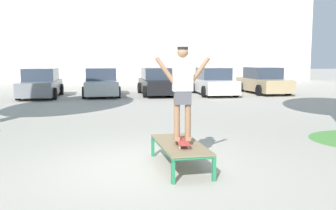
{
  "coord_description": "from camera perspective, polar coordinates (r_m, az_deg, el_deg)",
  "views": [
    {
      "loc": [
        -0.65,
        -7.17,
        2.05
      ],
      "look_at": [
        0.63,
        1.3,
        1.0
      ],
      "focal_mm": 41.46,
      "sensor_mm": 36.0,
      "label": 1
    }
  ],
  "objects": [
    {
      "name": "car_white",
      "position": [
        21.64,
        6.72,
        3.32
      ],
      "size": [
        1.92,
        4.2,
        1.5
      ],
      "color": "silver",
      "rests_on": "ground"
    },
    {
      "name": "skate_box",
      "position": [
        7.28,
        1.77,
        -6.01
      ],
      "size": [
        0.89,
        1.95,
        0.46
      ],
      "color": "#237A4C",
      "rests_on": "ground"
    },
    {
      "name": "car_black",
      "position": [
        21.44,
        -1.55,
        3.34
      ],
      "size": [
        2.02,
        4.25,
        1.5
      ],
      "color": "black",
      "rests_on": "ground"
    },
    {
      "name": "car_silver",
      "position": [
        21.27,
        -9.82,
        3.21
      ],
      "size": [
        2.01,
        4.25,
        1.5
      ],
      "color": "#B7BABF",
      "rests_on": "ground"
    },
    {
      "name": "skateboard",
      "position": [
        7.09,
        2.12,
        -5.34
      ],
      "size": [
        0.25,
        0.81,
        0.09
      ],
      "color": "#B23333",
      "rests_on": "skate_box"
    },
    {
      "name": "car_tan",
      "position": [
        23.06,
        13.83,
        3.39
      ],
      "size": [
        2.1,
        4.29,
        1.5
      ],
      "color": "tan",
      "rests_on": "ground"
    },
    {
      "name": "skater",
      "position": [
        6.95,
        2.15,
        2.71
      ],
      "size": [
        1.0,
        0.3,
        1.69
      ],
      "color": "#8E6647",
      "rests_on": "skateboard"
    },
    {
      "name": "car_grey",
      "position": [
        21.19,
        -18.19,
        2.95
      ],
      "size": [
        1.95,
        4.21,
        1.5
      ],
      "color": "slate",
      "rests_on": "ground"
    },
    {
      "name": "ground_plane",
      "position": [
        7.49,
        -3.32,
        -8.91
      ],
      "size": [
        120.0,
        120.0,
        0.0
      ],
      "primitive_type": "plane",
      "color": "#B2AA9E"
    },
    {
      "name": "building_facade",
      "position": [
        35.54,
        -2.08,
        12.28
      ],
      "size": [
        28.25,
        4.0,
        10.68
      ],
      "primitive_type": "cube",
      "color": "silver",
      "rests_on": "ground"
    }
  ]
}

